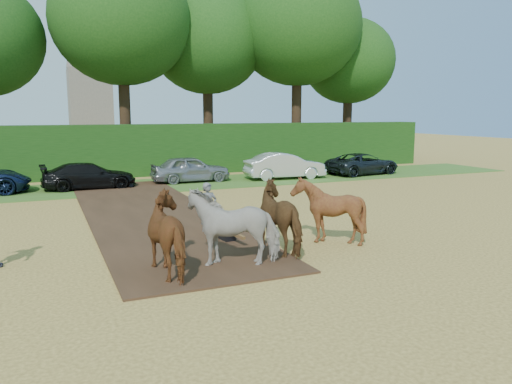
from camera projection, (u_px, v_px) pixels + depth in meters
ground at (146, 275)px, 11.48m from camera, size 120.00×120.00×0.00m
earth_strip at (150, 213)px, 18.40m from camera, size 4.50×17.00×0.05m
grass_verge at (89, 189)px, 24.16m from camera, size 50.00×5.00×0.03m
hedgerow at (81, 152)px, 28.01m from camera, size 46.00×1.60×3.00m
plough_team at (259, 221)px, 12.86m from camera, size 6.26×4.91×1.88m
parked_cars at (105, 174)px, 24.51m from camera, size 36.01×3.49×1.48m
treeline at (39, 21)px, 29.05m from camera, size 48.70×10.60×14.21m
church at (86, 29)px, 60.72m from camera, size 5.20×5.20×27.00m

